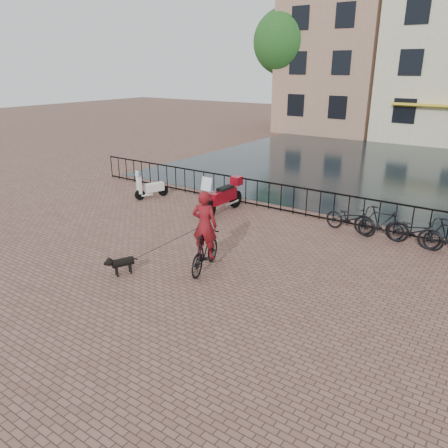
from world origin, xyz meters
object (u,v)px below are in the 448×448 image
Objects in this scene: dog at (123,265)px; motorcycle at (223,192)px; scooter at (151,183)px; cyclist at (205,236)px.

dog is 5.55m from motorcycle.
dog is 0.61× the size of scooter.
scooter is at bearing 152.83° from dog.
cyclist is 1.16× the size of motorcycle.
cyclist is 4.68m from motorcycle.
dog is 0.38× the size of motorcycle.
cyclist is at bearing -14.02° from scooter.
cyclist reaches higher than motorcycle.
motorcycle is at bearing 21.95° from scooter.
scooter is (-4.22, 5.41, 0.34)m from dog.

